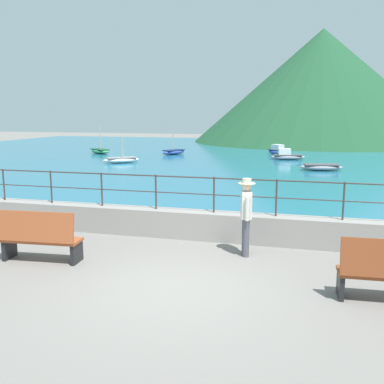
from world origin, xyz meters
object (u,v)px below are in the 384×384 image
(bench_main, at_px, (39,237))
(boat_3, at_px, (174,152))
(boat_5, at_px, (287,156))
(boat_0, at_px, (279,151))
(boat_1, at_px, (100,151))
(boat_2, at_px, (121,160))
(boat_4, at_px, (321,167))
(person_walking, at_px, (246,213))

(bench_main, distance_m, boat_3, 24.67)
(boat_5, bearing_deg, boat_3, 168.22)
(boat_0, relative_size, boat_1, 0.97)
(bench_main, xyz_separation_m, boat_2, (-6.08, 17.74, -0.30))
(boat_4, bearing_deg, bench_main, -109.85)
(bench_main, height_order, boat_0, bench_main)
(boat_2, bearing_deg, boat_1, 127.55)
(boat_5, bearing_deg, boat_2, -155.14)
(person_walking, distance_m, boat_2, 19.16)
(bench_main, bearing_deg, boat_5, 79.79)
(person_walking, distance_m, boat_1, 26.31)
(bench_main, distance_m, boat_5, 22.79)
(boat_3, xyz_separation_m, boat_5, (8.66, -1.81, 0.07))
(boat_0, bearing_deg, bench_main, -97.11)
(boat_1, bearing_deg, boat_0, 11.20)
(boat_3, height_order, boat_4, boat_3)
(bench_main, relative_size, boat_4, 0.72)
(boat_0, relative_size, boat_3, 0.94)
(boat_1, height_order, boat_4, boat_1)
(boat_2, distance_m, boat_5, 11.15)
(boat_0, relative_size, boat_2, 0.98)
(person_walking, relative_size, boat_4, 0.72)
(boat_3, bearing_deg, person_walking, -68.75)
(person_walking, xyz_separation_m, boat_3, (-8.81, 22.65, -0.72))
(boat_2, height_order, boat_5, boat_2)
(boat_1, relative_size, boat_4, 0.99)
(boat_0, height_order, boat_3, boat_3)
(boat_1, distance_m, boat_4, 17.79)
(bench_main, height_order, person_walking, person_walking)
(boat_3, bearing_deg, boat_2, -102.62)
(person_walking, height_order, boat_1, boat_1)
(boat_4, bearing_deg, boat_2, 176.82)
(boat_2, xyz_separation_m, boat_3, (1.45, 6.49, 0.00))
(boat_2, relative_size, boat_4, 0.97)
(boat_0, xyz_separation_m, boat_1, (-13.71, -2.72, -0.06))
(boat_3, height_order, boat_5, boat_3)
(boat_5, bearing_deg, boat_4, -68.44)
(bench_main, distance_m, boat_1, 25.66)
(boat_5, bearing_deg, boat_1, 176.03)
(boat_0, distance_m, boat_3, 8.11)
(boat_4, bearing_deg, boat_3, 146.37)
(person_walking, xyz_separation_m, boat_2, (-10.26, 16.16, -0.72))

